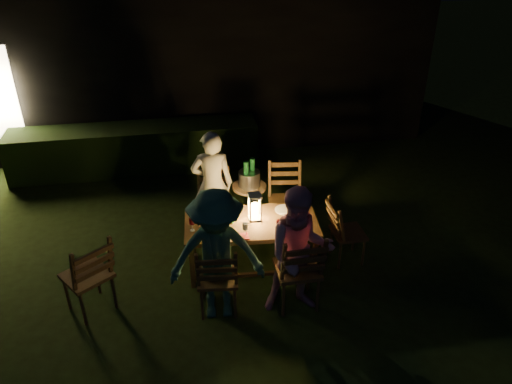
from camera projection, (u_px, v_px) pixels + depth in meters
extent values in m
plane|color=black|center=(172.00, 312.00, 5.72)|extent=(40.00, 40.00, 0.00)
cube|color=black|center=(158.00, 45.00, 10.24)|extent=(10.00, 4.00, 3.20)
cube|color=black|center=(136.00, 149.00, 8.66)|extent=(4.20, 0.70, 0.80)
cube|color=#462917|center=(251.00, 223.00, 6.15)|extent=(1.68, 0.92, 0.05)
cube|color=#462917|center=(192.00, 267.00, 5.97)|extent=(0.06, 0.06, 0.60)
cube|color=#462917|center=(193.00, 235.00, 6.55)|extent=(0.06, 0.06, 0.60)
cube|color=#462917|center=(314.00, 259.00, 6.11)|extent=(0.06, 0.06, 0.60)
cube|color=#462917|center=(304.00, 228.00, 6.68)|extent=(0.06, 0.06, 0.60)
cube|color=#462917|center=(218.00, 277.00, 5.56)|extent=(0.49, 0.47, 0.04)
cube|color=#462917|center=(217.00, 268.00, 5.25)|extent=(0.46, 0.19, 0.52)
cube|color=#462917|center=(297.00, 269.00, 5.62)|extent=(0.49, 0.47, 0.04)
cube|color=#462917|center=(304.00, 258.00, 5.29)|extent=(0.49, 0.17, 0.57)
cube|color=#462917|center=(213.00, 208.00, 6.86)|extent=(0.50, 0.48, 0.04)
cube|color=#462917|center=(213.00, 183.00, 6.88)|extent=(0.46, 0.21, 0.52)
cube|color=#462917|center=(285.00, 202.00, 6.94)|extent=(0.52, 0.50, 0.04)
cube|color=#462917|center=(285.00, 177.00, 6.97)|extent=(0.48, 0.22, 0.54)
cube|color=#462917|center=(348.00, 233.00, 6.38)|extent=(0.41, 0.42, 0.04)
cube|color=#462917|center=(337.00, 217.00, 6.22)|extent=(0.15, 0.42, 0.48)
cube|color=#462917|center=(87.00, 275.00, 5.54)|extent=(0.65, 0.64, 0.04)
cube|color=#462917|center=(92.00, 262.00, 5.27)|extent=(0.48, 0.40, 0.56)
imported|color=beige|center=(212.00, 185.00, 6.76)|extent=(0.59, 0.41, 1.55)
imported|color=#CC8CA8|center=(300.00, 252.00, 5.42)|extent=(0.80, 0.64, 1.56)
imported|color=#336651|center=(217.00, 256.00, 5.33)|extent=(1.07, 0.66, 1.59)
cube|color=white|center=(255.00, 218.00, 6.18)|extent=(0.15, 0.15, 0.03)
cube|color=white|center=(255.00, 196.00, 6.02)|extent=(0.16, 0.16, 0.03)
cylinder|color=#FF9E3F|center=(255.00, 210.00, 6.12)|extent=(0.09, 0.09, 0.18)
cylinder|color=white|center=(206.00, 214.00, 6.28)|extent=(0.25, 0.25, 0.01)
cylinder|color=white|center=(207.00, 234.00, 5.90)|extent=(0.25, 0.25, 0.01)
cylinder|color=white|center=(285.00, 210.00, 6.37)|extent=(0.25, 0.25, 0.01)
cylinder|color=white|center=(290.00, 229.00, 5.99)|extent=(0.25, 0.25, 0.01)
cylinder|color=#0F471E|center=(231.00, 213.00, 6.05)|extent=(0.07, 0.07, 0.28)
cube|color=red|center=(241.00, 237.00, 5.85)|extent=(0.18, 0.14, 0.01)
cube|color=red|center=(300.00, 232.00, 5.93)|extent=(0.18, 0.14, 0.01)
cube|color=black|center=(201.00, 238.00, 5.82)|extent=(0.14, 0.07, 0.01)
cylinder|color=brown|center=(249.00, 187.00, 7.01)|extent=(0.48, 0.48, 0.04)
cylinder|color=brown|center=(249.00, 206.00, 7.16)|extent=(0.06, 0.06, 0.63)
cylinder|color=#A5A8AD|center=(249.00, 179.00, 6.94)|extent=(0.30, 0.30, 0.22)
cylinder|color=#0F471E|center=(246.00, 177.00, 6.88)|extent=(0.07, 0.07, 0.32)
cylinder|color=#0F471E|center=(252.00, 174.00, 6.96)|extent=(0.07, 0.07, 0.32)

